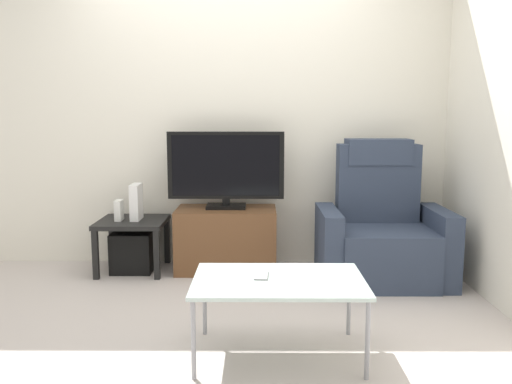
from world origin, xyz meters
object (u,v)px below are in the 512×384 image
(cell_phone, at_px, (261,275))
(side_table, at_px, (133,228))
(game_console, at_px, (136,202))
(subwoofer_box, at_px, (133,251))
(coffee_table, at_px, (279,284))
(tv_stand, at_px, (226,239))
(book_upright, at_px, (119,210))
(recliner_armchair, at_px, (382,232))
(television, at_px, (225,168))

(cell_phone, bearing_deg, side_table, 128.03)
(side_table, xyz_separation_m, game_console, (0.03, 0.01, 0.21))
(subwoofer_box, relative_size, coffee_table, 0.36)
(tv_stand, height_order, side_table, tv_stand)
(tv_stand, bearing_deg, cell_phone, -79.55)
(coffee_table, bearing_deg, game_console, 125.02)
(side_table, height_order, subwoofer_box, side_table)
(game_console, bearing_deg, subwoofer_box, -164.05)
(book_upright, height_order, cell_phone, book_upright)
(tv_stand, xyz_separation_m, coffee_table, (0.38, -1.58, 0.14))
(recliner_armchair, distance_m, coffee_table, 1.60)
(side_table, distance_m, book_upright, 0.18)
(game_console, bearing_deg, coffee_table, -54.98)
(book_upright, bearing_deg, subwoofer_box, 11.31)
(television, distance_m, side_table, 0.90)
(game_console, distance_m, coffee_table, 1.93)
(side_table, height_order, coffee_table, side_table)
(recliner_armchair, xyz_separation_m, cell_phone, (-0.94, -1.31, 0.05))
(recliner_armchair, bearing_deg, side_table, 162.96)
(side_table, bearing_deg, book_upright, -168.69)
(tv_stand, height_order, recliner_armchair, recliner_armchair)
(game_console, distance_m, cell_phone, 1.83)
(subwoofer_box, distance_m, cell_phone, 1.86)
(coffee_table, bearing_deg, recliner_armchair, 57.98)
(game_console, height_order, cell_phone, game_console)
(game_console, bearing_deg, recliner_armchair, -6.26)
(subwoofer_box, bearing_deg, cell_phone, -55.45)
(tv_stand, xyz_separation_m, cell_phone, (0.28, -1.54, 0.17))
(television, relative_size, subwoofer_box, 2.89)
(subwoofer_box, xyz_separation_m, coffee_table, (1.14, -1.56, 0.23))
(book_upright, distance_m, cell_phone, 1.88)
(side_table, height_order, cell_phone, cell_phone)
(television, distance_m, book_upright, 0.93)
(subwoofer_box, relative_size, cell_phone, 2.17)
(game_console, relative_size, coffee_table, 0.32)
(recliner_armchair, xyz_separation_m, coffee_table, (-0.85, -1.36, 0.02))
(recliner_armchair, bearing_deg, book_upright, 163.79)
(television, height_order, coffee_table, television)
(cell_phone, bearing_deg, book_upright, 130.89)
(recliner_armchair, height_order, cell_phone, recliner_armchair)
(game_console, bearing_deg, television, 2.61)
(subwoofer_box, bearing_deg, side_table, 0.00)
(recliner_armchair, relative_size, book_upright, 6.51)
(television, bearing_deg, game_console, -177.39)
(subwoofer_box, height_order, game_console, game_console)
(tv_stand, distance_m, television, 0.59)
(subwoofer_box, xyz_separation_m, game_console, (0.04, 0.01, 0.41))
(television, distance_m, cell_phone, 1.64)
(book_upright, distance_m, coffee_table, 1.98)
(side_table, relative_size, subwoofer_box, 1.66)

